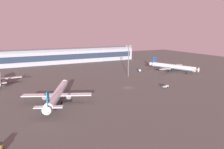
{
  "coord_description": "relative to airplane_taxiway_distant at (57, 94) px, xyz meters",
  "views": [
    {
      "loc": [
        -65.32,
        -108.59,
        36.12
      ],
      "look_at": [
        0.48,
        24.49,
        4.0
      ],
      "focal_mm": 32.19,
      "sensor_mm": 36.0,
      "label": 1
    }
  ],
  "objects": [
    {
      "name": "airplane_taxiway_distant",
      "position": [
        0.0,
        0.0,
        0.0
      ],
      "size": [
        33.99,
        43.07,
        11.6
      ],
      "rotation": [
        0.0,
        0.0,
        -0.4
      ],
      "color": "white",
      "rests_on": "ground"
    },
    {
      "name": "ground_plane",
      "position": [
        46.84,
        7.74,
        -4.38
      ],
      "size": [
        416.0,
        416.0,
        0.0
      ],
      "primitive_type": "plane",
      "color": "#56544F"
    },
    {
      "name": "airplane_far_stand",
      "position": [
        110.02,
        35.68,
        0.13
      ],
      "size": [
        35.36,
        44.87,
        11.95
      ],
      "rotation": [
        0.0,
        0.0,
        3.5
      ],
      "color": "silver",
      "rests_on": "ground"
    },
    {
      "name": "apron_light_central",
      "position": [
        64.16,
        36.53,
        10.09
      ],
      "size": [
        4.8,
        0.9,
        25.27
      ],
      "color": "slate",
      "rests_on": "ground"
    },
    {
      "name": "cargo_loader",
      "position": [
        68.17,
        -3.3,
        -3.2
      ],
      "size": [
        4.45,
        2.74,
        2.25
      ],
      "rotation": [
        0.0,
        0.0,
        1.37
      ],
      "color": "gray",
      "rests_on": "ground"
    },
    {
      "name": "terminal_building",
      "position": [
        41.44,
        132.95,
        3.71
      ],
      "size": [
        158.19,
        22.4,
        16.4
      ],
      "color": "#9EA3AD",
      "rests_on": "ground"
    },
    {
      "name": "fuel_truck",
      "position": [
        84.0,
        49.99,
        -3.02
      ],
      "size": [
        4.37,
        6.62,
        2.35
      ],
      "rotation": [
        0.0,
        0.0,
        5.89
      ],
      "color": "#3372BF",
      "rests_on": "ground"
    }
  ]
}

